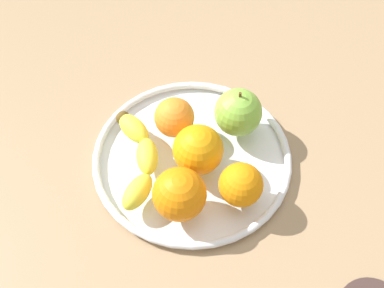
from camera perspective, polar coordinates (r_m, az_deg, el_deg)
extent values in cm
cube|color=#9B7D5B|center=(86.26, 0.00, -2.62)|extent=(124.37, 124.37, 4.00)
cylinder|color=silver|center=(84.34, 0.00, -1.77)|extent=(30.98, 30.98, 0.60)
torus|color=silver|center=(83.59, 0.00, -1.43)|extent=(32.27, 32.27, 1.20)
ellipsoid|color=yellow|center=(77.89, -6.04, -5.27)|extent=(7.29, 6.89, 3.42)
ellipsoid|color=yellow|center=(81.01, -4.94, -1.52)|extent=(6.94, 4.02, 3.42)
ellipsoid|color=yellow|center=(84.57, -6.44, 1.70)|extent=(7.47, 6.24, 3.42)
ellipsoid|color=brown|center=(86.19, -7.65, 2.89)|extent=(2.92, 3.07, 2.39)
sphere|color=#81B93E|center=(83.65, 5.11, 3.52)|extent=(7.83, 7.83, 7.83)
cylinder|color=#593819|center=(80.50, 5.32, 5.36)|extent=(0.44, 0.44, 1.20)
sphere|color=orange|center=(83.51, -1.96, 2.96)|extent=(6.56, 6.56, 6.56)
sphere|color=orange|center=(76.52, 5.42, -4.50)|extent=(6.68, 6.68, 6.68)
sphere|color=orange|center=(74.64, -1.40, -5.56)|extent=(7.98, 7.98, 7.98)
sphere|color=orange|center=(78.87, 0.68, -0.63)|extent=(7.88, 7.88, 7.88)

